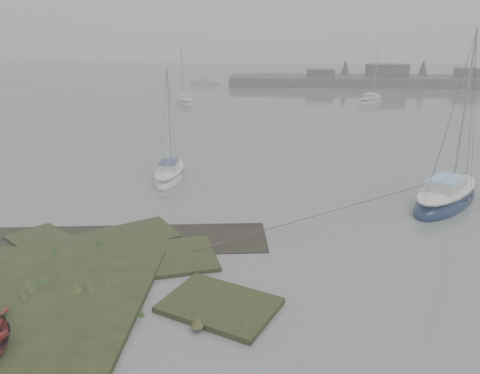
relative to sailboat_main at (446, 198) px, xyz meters
name	(u,v)px	position (x,y,z in m)	size (l,w,h in m)	color
ground	(247,124)	(-11.13, 20.37, -0.29)	(160.00, 160.00, 0.00)	slate
far_shoreline	(429,80)	(15.71, 52.27, 0.56)	(60.00, 8.00, 4.15)	#4C4F51
sailboat_main	(446,198)	(0.00, 0.00, 0.00)	(5.73, 6.47, 9.23)	#0D1B3C
sailboat_white	(170,175)	(-14.98, 3.35, -0.07)	(1.68, 4.93, 6.93)	silver
sailboat_far_a	(184,101)	(-19.17, 32.41, -0.06)	(3.31, 5.53, 7.42)	#A4AAAE
sailboat_far_b	(371,101)	(3.19, 34.36, -0.06)	(4.43, 5.23, 7.36)	#B0B4BA
sailboat_far_c	(204,83)	(-19.41, 52.76, -0.07)	(5.18, 2.53, 7.00)	silver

